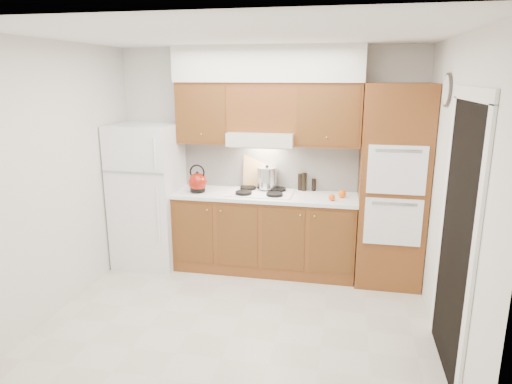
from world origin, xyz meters
TOP-DOWN VIEW (x-y plane):
  - floor at (0.00, 0.00)m, footprint 3.60×3.60m
  - ceiling at (0.00, 0.00)m, footprint 3.60×3.60m
  - wall_back at (0.00, 1.50)m, footprint 3.60×0.02m
  - wall_left at (-1.80, 0.00)m, footprint 0.02×3.00m
  - wall_right at (1.80, 0.00)m, footprint 0.02×3.00m
  - fridge at (-1.41, 1.14)m, footprint 0.75×0.72m
  - base_cabinets at (0.02, 1.20)m, footprint 2.11×0.60m
  - countertop at (0.03, 1.19)m, footprint 2.13×0.62m
  - backsplash at (0.02, 1.49)m, footprint 2.11×0.03m
  - oven_cabinet at (1.44, 1.18)m, footprint 0.70×0.65m
  - upper_cab_left at (-0.71, 1.33)m, footprint 0.63×0.33m
  - upper_cab_right at (0.72, 1.33)m, footprint 0.73×0.33m
  - range_hood at (-0.02, 1.27)m, footprint 0.75×0.45m
  - upper_cab_over_hood at (-0.02, 1.33)m, footprint 0.75×0.33m
  - soffit at (0.03, 1.32)m, footprint 2.13×0.36m
  - cooktop at (-0.02, 1.21)m, footprint 0.74×0.50m
  - doorway at (1.79, -0.35)m, footprint 0.02×0.90m
  - wall_clock at (1.79, 0.55)m, footprint 0.02×0.30m
  - kettle at (-0.77, 1.11)m, footprint 0.25×0.25m
  - cutting_board at (-0.12, 1.45)m, footprint 0.34×0.14m
  - stock_pot at (0.02, 1.36)m, footprint 0.30×0.30m
  - condiment_a at (0.45, 1.43)m, footprint 0.07×0.07m
  - condiment_b at (0.41, 1.45)m, footprint 0.08×0.08m
  - condiment_c at (0.57, 1.45)m, footprint 0.06×0.06m
  - orange_near at (0.80, 1.04)m, footprint 0.07×0.07m
  - orange_far at (0.91, 1.20)m, footprint 0.11×0.11m

SIDE VIEW (x-z plane):
  - floor at x=0.00m, z-range 0.00..0.00m
  - base_cabinets at x=0.02m, z-range 0.00..0.90m
  - fridge at x=-1.41m, z-range 0.00..1.72m
  - countertop at x=0.03m, z-range 0.90..0.94m
  - cooktop at x=-0.02m, z-range 0.94..0.95m
  - orange_near at x=0.80m, z-range 0.94..1.01m
  - orange_far at x=0.91m, z-range 0.94..1.03m
  - condiment_c at x=0.57m, z-range 0.94..1.08m
  - condiment_b at x=0.41m, z-range 0.94..1.14m
  - condiment_a at x=0.45m, z-range 0.94..1.16m
  - doorway at x=1.79m, z-range 0.00..2.10m
  - kettle at x=-0.77m, z-range 0.95..1.17m
  - stock_pot at x=0.02m, z-range 0.97..1.21m
  - oven_cabinet at x=1.44m, z-range 0.00..2.20m
  - cutting_board at x=-0.12m, z-range 0.92..1.36m
  - backsplash at x=0.02m, z-range 0.94..1.50m
  - wall_back at x=0.00m, z-range 0.00..2.60m
  - wall_left at x=-1.80m, z-range 0.00..2.60m
  - wall_right at x=1.80m, z-range 0.00..2.60m
  - range_hood at x=-0.02m, z-range 1.50..1.65m
  - upper_cab_left at x=-0.71m, z-range 1.50..2.20m
  - upper_cab_right at x=0.72m, z-range 1.50..2.20m
  - upper_cab_over_hood at x=-0.02m, z-range 1.65..2.20m
  - wall_clock at x=1.79m, z-range 2.00..2.30m
  - soffit at x=0.03m, z-range 2.20..2.60m
  - ceiling at x=0.00m, z-range 2.60..2.60m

